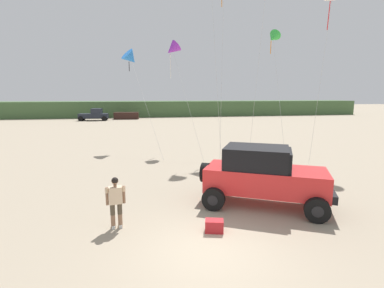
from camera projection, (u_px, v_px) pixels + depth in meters
The scene contains 10 objects.
ground_plane at pixel (209, 250), 7.79m from camera, with size 220.00×220.00×0.00m, color gray.
dune_ridge at pixel (142, 109), 56.90m from camera, with size 90.00×6.95×2.96m, color #426038.
jeep at pixel (263, 175), 10.81m from camera, with size 5.00×4.10×2.26m.
person_watching at pixel (116, 200), 8.96m from camera, with size 0.62×0.34×1.67m.
cooler_box at pixel (214, 226), 8.83m from camera, with size 0.56×0.36×0.38m, color #B21E23.
distant_pickup at pixel (94, 115), 47.48m from camera, with size 4.71×2.63×1.98m.
distant_sedan at pixel (126, 116), 50.16m from camera, with size 4.20×1.70×1.20m, color black.
kite_pink_ribbon at pixel (131, 58), 22.57m from camera, with size 2.83×6.77×7.74m.
kite_red_delta at pixel (172, 49), 21.25m from camera, with size 2.06×5.92×8.26m.
kite_black_sled at pixel (273, 38), 21.17m from camera, with size 2.08×5.91×8.96m.
Camera 1 is at (-1.78, -6.98, 4.17)m, focal length 26.82 mm.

